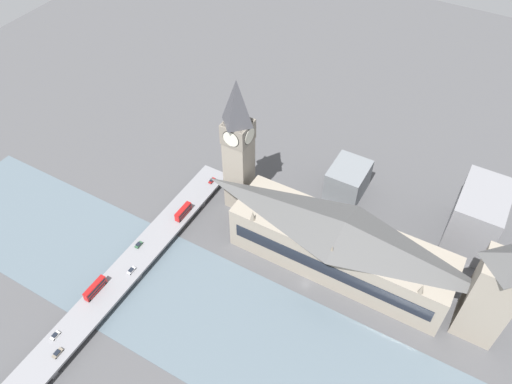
% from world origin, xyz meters
% --- Properties ---
extents(ground_plane, '(600.00, 600.00, 0.00)m').
position_xyz_m(ground_plane, '(0.00, 0.00, 0.00)').
color(ground_plane, '#4C4C4F').
extents(river_water, '(56.26, 360.00, 0.30)m').
position_xyz_m(river_water, '(-34.13, 0.00, 0.15)').
color(river_water, slate).
rests_on(river_water, ground_plane).
extents(parliament_hall, '(26.36, 96.92, 30.34)m').
position_xyz_m(parliament_hall, '(15.95, -8.00, 15.06)').
color(parliament_hall, gray).
rests_on(parliament_hall, ground_plane).
extents(clock_tower, '(12.42, 12.42, 72.89)m').
position_xyz_m(clock_tower, '(27.89, 50.07, 38.19)').
color(clock_tower, gray).
rests_on(clock_tower, ground_plane).
extents(victoria_tower, '(16.24, 16.24, 53.74)m').
position_xyz_m(victoria_tower, '(16.01, -68.58, 24.87)').
color(victoria_tower, gray).
rests_on(victoria_tower, ground_plane).
extents(road_bridge, '(144.53, 14.13, 4.48)m').
position_xyz_m(road_bridge, '(-34.13, 70.75, 3.59)').
color(road_bridge, slate).
rests_on(road_bridge, ground_plane).
extents(double_decker_bus_lead, '(11.71, 2.48, 4.78)m').
position_xyz_m(double_decker_bus_lead, '(-50.04, 74.45, 7.12)').
color(double_decker_bus_lead, red).
rests_on(double_decker_bus_lead, road_bridge).
extents(double_decker_bus_mid, '(10.70, 2.62, 4.67)m').
position_xyz_m(double_decker_bus_mid, '(3.54, 67.25, 7.06)').
color(double_decker_bus_mid, red).
rests_on(double_decker_bus_mid, road_bridge).
extents(car_northbound_lead, '(4.23, 1.77, 1.40)m').
position_xyz_m(car_northbound_lead, '(29.53, 67.94, 5.18)').
color(car_northbound_lead, maroon).
rests_on(car_northbound_lead, road_bridge).
extents(car_northbound_mid, '(3.98, 1.88, 1.48)m').
position_xyz_m(car_northbound_mid, '(-21.89, 74.29, 5.21)').
color(car_northbound_mid, '#2D5638').
rests_on(car_northbound_mid, road_bridge).
extents(car_northbound_tail, '(4.25, 1.84, 1.41)m').
position_xyz_m(car_northbound_tail, '(-34.62, 68.08, 5.18)').
color(car_northbound_tail, silver).
rests_on(car_northbound_tail, road_bridge).
extents(car_southbound_lead, '(4.49, 1.93, 1.45)m').
position_xyz_m(car_southbound_lead, '(-78.65, 68.07, 5.19)').
color(car_southbound_lead, slate).
rests_on(car_southbound_lead, road_bridge).
extents(car_southbound_mid, '(4.06, 1.85, 1.34)m').
position_xyz_m(car_southbound_mid, '(-73.73, 74.31, 5.15)').
color(car_southbound_mid, silver).
rests_on(car_southbound_mid, road_bridge).
extents(city_block_west, '(32.40, 20.39, 29.77)m').
position_xyz_m(city_block_west, '(61.53, -55.36, 14.88)').
color(city_block_west, gray).
rests_on(city_block_west, ground_plane).
extents(city_block_center, '(21.86, 17.65, 16.71)m').
position_xyz_m(city_block_center, '(61.37, 6.46, 8.35)').
color(city_block_center, slate).
rests_on(city_block_center, ground_plane).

